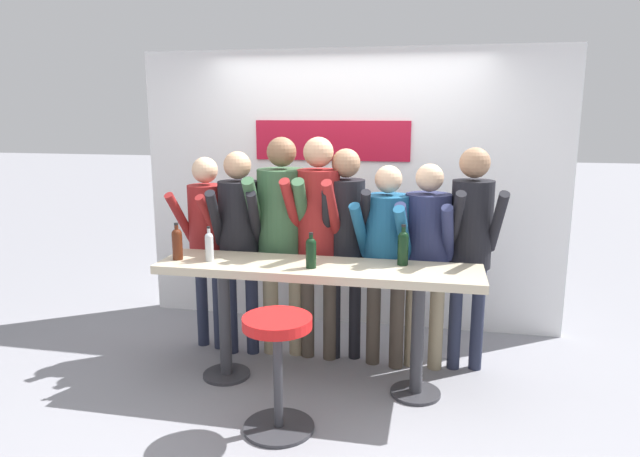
# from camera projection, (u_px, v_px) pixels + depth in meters

# --- Properties ---
(ground_plane) EXTENTS (40.00, 40.00, 0.00)m
(ground_plane) POSITION_uv_depth(u_px,v_px,m) (318.00, 385.00, 4.25)
(ground_plane) COLOR gray
(back_wall) EXTENTS (3.92, 0.12, 2.55)m
(back_wall) POSITION_uv_depth(u_px,v_px,m) (348.00, 190.00, 5.31)
(back_wall) COLOR white
(back_wall) RESTS_ON ground_plane
(tasting_table) EXTENTS (2.32, 0.53, 0.92)m
(tasting_table) POSITION_uv_depth(u_px,v_px,m) (318.00, 286.00, 4.09)
(tasting_table) COLOR beige
(tasting_table) RESTS_ON ground_plane
(bar_stool) EXTENTS (0.46, 0.46, 0.76)m
(bar_stool) POSITION_uv_depth(u_px,v_px,m) (278.00, 355.00, 3.55)
(bar_stool) COLOR #333338
(bar_stool) RESTS_ON ground_plane
(person_far_left) EXTENTS (0.42, 0.54, 1.63)m
(person_far_left) POSITION_uv_depth(u_px,v_px,m) (207.00, 230.00, 4.73)
(person_far_left) COLOR #23283D
(person_far_left) RESTS_ON ground_plane
(person_left) EXTENTS (0.44, 0.56, 1.69)m
(person_left) POSITION_uv_depth(u_px,v_px,m) (239.00, 230.00, 4.59)
(person_left) COLOR #23283D
(person_left) RESTS_ON ground_plane
(person_center_left) EXTENTS (0.50, 0.60, 1.80)m
(person_center_left) POSITION_uv_depth(u_px,v_px,m) (282.00, 224.00, 4.58)
(person_center_left) COLOR gray
(person_center_left) RESTS_ON ground_plane
(person_center) EXTENTS (0.43, 0.57, 1.81)m
(person_center) POSITION_uv_depth(u_px,v_px,m) (318.00, 223.00, 4.48)
(person_center) COLOR #473D33
(person_center) RESTS_ON ground_plane
(person_center_right) EXTENTS (0.42, 0.55, 1.72)m
(person_center_right) POSITION_uv_depth(u_px,v_px,m) (345.00, 229.00, 4.49)
(person_center_right) COLOR black
(person_center_right) RESTS_ON ground_plane
(person_right) EXTENTS (0.48, 0.57, 1.60)m
(person_right) POSITION_uv_depth(u_px,v_px,m) (386.00, 245.00, 4.37)
(person_right) COLOR #473D33
(person_right) RESTS_ON ground_plane
(person_far_right) EXTENTS (0.45, 0.54, 1.62)m
(person_far_right) POSITION_uv_depth(u_px,v_px,m) (427.00, 245.00, 4.34)
(person_far_right) COLOR gray
(person_far_right) RESTS_ON ground_plane
(person_rightmost) EXTENTS (0.42, 0.55, 1.74)m
(person_rightmost) POSITION_uv_depth(u_px,v_px,m) (471.00, 233.00, 4.29)
(person_rightmost) COLOR #23283D
(person_rightmost) RESTS_ON ground_plane
(wine_bottle_0) EXTENTS (0.07, 0.07, 0.25)m
(wine_bottle_0) POSITION_uv_depth(u_px,v_px,m) (311.00, 251.00, 3.96)
(wine_bottle_0) COLOR black
(wine_bottle_0) RESTS_ON tasting_table
(wine_bottle_1) EXTENTS (0.08, 0.08, 0.27)m
(wine_bottle_1) POSITION_uv_depth(u_px,v_px,m) (177.00, 242.00, 4.19)
(wine_bottle_1) COLOR #4C1E0F
(wine_bottle_1) RESTS_ON tasting_table
(wine_bottle_2) EXTENTS (0.06, 0.06, 0.26)m
(wine_bottle_2) POSITION_uv_depth(u_px,v_px,m) (209.00, 245.00, 4.15)
(wine_bottle_2) COLOR #B7BCC1
(wine_bottle_2) RESTS_ON tasting_table
(wine_bottle_3) EXTENTS (0.08, 0.08, 0.29)m
(wine_bottle_3) POSITION_uv_depth(u_px,v_px,m) (403.00, 246.00, 4.04)
(wine_bottle_3) COLOR black
(wine_bottle_3) RESTS_ON tasting_table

